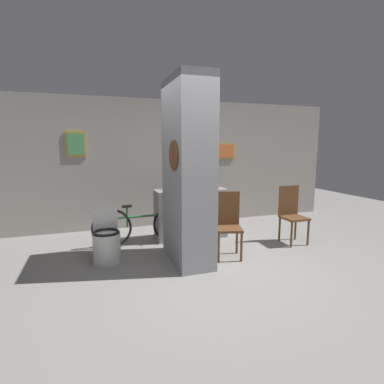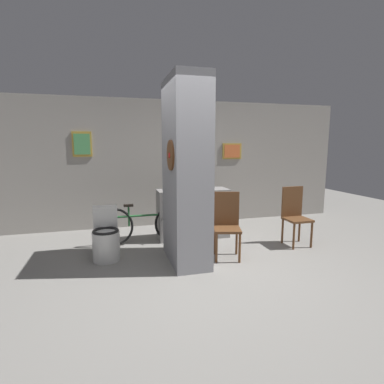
{
  "view_description": "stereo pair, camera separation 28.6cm",
  "coord_description": "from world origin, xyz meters",
  "px_view_note": "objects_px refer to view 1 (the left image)",
  "views": [
    {
      "loc": [
        -1.37,
        -3.49,
        1.68
      ],
      "look_at": [
        0.13,
        0.92,
        0.95
      ],
      "focal_mm": 28.0,
      "sensor_mm": 36.0,
      "label": 1
    },
    {
      "loc": [
        -1.1,
        -3.58,
        1.68
      ],
      "look_at": [
        0.13,
        0.92,
        0.95
      ],
      "focal_mm": 28.0,
      "sensor_mm": 36.0,
      "label": 2
    }
  ],
  "objects_px": {
    "chair_by_doorway": "(292,212)",
    "toilet": "(106,239)",
    "bottle_tall": "(173,184)",
    "chair_near_pillar": "(228,222)",
    "bicycle": "(143,225)"
  },
  "relations": [
    {
      "from": "chair_by_doorway",
      "to": "toilet",
      "type": "bearing_deg",
      "value": 177.64
    },
    {
      "from": "bicycle",
      "to": "chair_by_doorway",
      "type": "bearing_deg",
      "value": -15.79
    },
    {
      "from": "chair_near_pillar",
      "to": "bottle_tall",
      "type": "bearing_deg",
      "value": 132.15
    },
    {
      "from": "chair_near_pillar",
      "to": "bicycle",
      "type": "relative_size",
      "value": 0.59
    },
    {
      "from": "chair_near_pillar",
      "to": "bicycle",
      "type": "bearing_deg",
      "value": 156.46
    },
    {
      "from": "toilet",
      "to": "chair_by_doorway",
      "type": "bearing_deg",
      "value": -2.56
    },
    {
      "from": "chair_by_doorway",
      "to": "bottle_tall",
      "type": "relative_size",
      "value": 3.49
    },
    {
      "from": "bicycle",
      "to": "bottle_tall",
      "type": "distance_m",
      "value": 0.9
    },
    {
      "from": "chair_near_pillar",
      "to": "bottle_tall",
      "type": "xyz_separation_m",
      "value": [
        -0.55,
        1.13,
        0.46
      ]
    },
    {
      "from": "toilet",
      "to": "chair_by_doorway",
      "type": "relative_size",
      "value": 0.78
    },
    {
      "from": "chair_near_pillar",
      "to": "chair_by_doorway",
      "type": "height_order",
      "value": "same"
    },
    {
      "from": "chair_by_doorway",
      "to": "bottle_tall",
      "type": "distance_m",
      "value": 2.14
    },
    {
      "from": "chair_near_pillar",
      "to": "bottle_tall",
      "type": "height_order",
      "value": "bottle_tall"
    },
    {
      "from": "chair_near_pillar",
      "to": "chair_by_doorway",
      "type": "xyz_separation_m",
      "value": [
        1.34,
        0.24,
        0.0
      ]
    },
    {
      "from": "bicycle",
      "to": "bottle_tall",
      "type": "xyz_separation_m",
      "value": [
        0.58,
        0.19,
        0.65
      ]
    }
  ]
}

